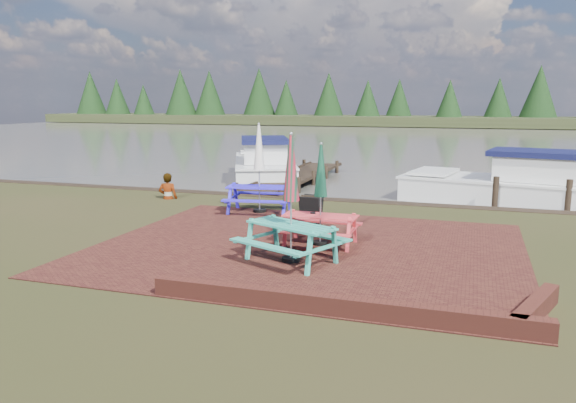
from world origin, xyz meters
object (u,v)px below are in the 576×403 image
(person, at_px, (167,173))
(picnic_table_blue, at_px, (259,182))
(boat_near, at_px, (522,188))
(picnic_table_teal, at_px, (291,218))
(boat_jetty, at_px, (264,166))
(jetty, at_px, (296,176))
(chalkboard, at_px, (311,212))
(picnic_table_red, at_px, (320,210))

(person, bearing_deg, picnic_table_blue, 148.00)
(boat_near, bearing_deg, picnic_table_teal, 163.60)
(boat_near, bearing_deg, person, 119.38)
(picnic_table_teal, bearing_deg, boat_jetty, 137.15)
(boat_jetty, xyz_separation_m, person, (-0.89, -6.44, 0.43))
(picnic_table_teal, bearing_deg, jetty, 131.03)
(chalkboard, height_order, jetty, chalkboard)
(picnic_table_blue, bearing_deg, picnic_table_teal, -70.83)
(boat_jetty, bearing_deg, jetty, -44.34)
(picnic_table_blue, xyz_separation_m, boat_near, (7.24, 4.67, -0.49))
(chalkboard, xyz_separation_m, boat_jetty, (-4.74, 9.18, -0.03))
(picnic_table_red, height_order, person, picnic_table_red)
(chalkboard, bearing_deg, boat_near, 55.50)
(picnic_table_red, bearing_deg, jetty, 110.10)
(jetty, xyz_separation_m, boat_jetty, (-1.66, 0.64, 0.29))
(chalkboard, bearing_deg, boat_jetty, 123.03)
(picnic_table_teal, relative_size, picnic_table_red, 1.13)
(picnic_table_teal, bearing_deg, picnic_table_blue, 142.30)
(jetty, bearing_deg, chalkboard, -70.16)
(picnic_table_red, xyz_separation_m, boat_jetty, (-5.36, 10.61, -0.38))
(boat_jetty, bearing_deg, boat_near, -39.58)
(picnic_table_blue, distance_m, boat_near, 8.63)
(picnic_table_red, relative_size, boat_jetty, 0.31)
(boat_near, bearing_deg, chalkboard, 151.39)
(jetty, relative_size, person, 5.44)
(picnic_table_teal, distance_m, chalkboard, 2.95)
(picnic_table_red, height_order, picnic_table_blue, picnic_table_blue)
(picnic_table_teal, bearing_deg, boat_near, 85.99)
(boat_near, bearing_deg, picnic_table_blue, 134.42)
(picnic_table_red, bearing_deg, picnic_table_blue, 130.69)
(picnic_table_blue, xyz_separation_m, boat_jetty, (-2.76, 7.62, -0.48))
(boat_jetty, distance_m, boat_near, 10.43)
(picnic_table_teal, distance_m, picnic_table_blue, 5.05)
(picnic_table_teal, distance_m, boat_jetty, 13.13)
(picnic_table_teal, xyz_separation_m, jetty, (-3.50, 11.42, -0.77))
(chalkboard, distance_m, person, 6.27)
(boat_jetty, relative_size, person, 4.38)
(picnic_table_teal, height_order, boat_jetty, picnic_table_teal)
(chalkboard, relative_size, person, 0.50)
(picnic_table_teal, distance_m, jetty, 11.97)
(boat_jetty, bearing_deg, person, -120.96)
(jetty, distance_m, person, 6.37)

